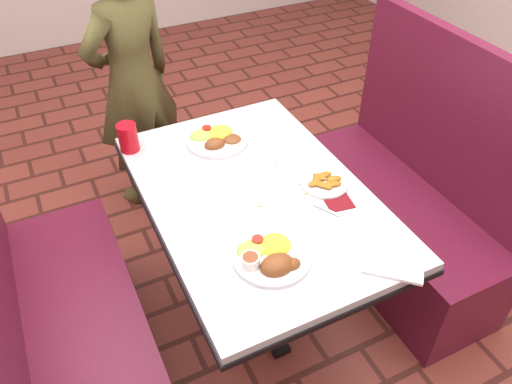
% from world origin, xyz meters
% --- Properties ---
extents(dining_table, '(0.81, 1.21, 0.75)m').
position_xyz_m(dining_table, '(0.00, 0.00, 0.65)').
color(dining_table, silver).
rests_on(dining_table, ground).
extents(booth_bench_left, '(0.47, 1.20, 1.17)m').
position_xyz_m(booth_bench_left, '(-0.80, 0.00, 0.33)').
color(booth_bench_left, maroon).
rests_on(booth_bench_left, ground).
extents(booth_bench_right, '(0.47, 1.20, 1.17)m').
position_xyz_m(booth_bench_right, '(0.80, 0.00, 0.33)').
color(booth_bench_right, maroon).
rests_on(booth_bench_right, ground).
extents(diner_person, '(0.64, 0.54, 1.48)m').
position_xyz_m(diner_person, '(-0.18, 1.10, 0.74)').
color(diner_person, brown).
rests_on(diner_person, ground).
extents(near_dinner_plate, '(0.27, 0.27, 0.08)m').
position_xyz_m(near_dinner_plate, '(-0.11, -0.33, 0.78)').
color(near_dinner_plate, white).
rests_on(near_dinner_plate, dining_table).
extents(far_dinner_plate, '(0.27, 0.27, 0.07)m').
position_xyz_m(far_dinner_plate, '(-0.00, 0.39, 0.77)').
color(far_dinner_plate, white).
rests_on(far_dinner_plate, dining_table).
extents(plantain_plate, '(0.19, 0.19, 0.03)m').
position_xyz_m(plantain_plate, '(0.26, -0.08, 0.76)').
color(plantain_plate, white).
rests_on(plantain_plate, dining_table).
extents(maroon_napkin, '(0.11, 0.11, 0.00)m').
position_xyz_m(maroon_napkin, '(0.25, -0.19, 0.75)').
color(maroon_napkin, maroon).
rests_on(maroon_napkin, dining_table).
extents(spoon_utensil, '(0.06, 0.11, 0.00)m').
position_xyz_m(spoon_utensil, '(0.19, -0.21, 0.75)').
color(spoon_utensil, silver).
rests_on(spoon_utensil, dining_table).
extents(red_tumbler, '(0.08, 0.08, 0.12)m').
position_xyz_m(red_tumbler, '(-0.36, 0.49, 0.81)').
color(red_tumbler, red).
rests_on(red_tumbler, dining_table).
extents(paper_napkin, '(0.24, 0.24, 0.01)m').
position_xyz_m(paper_napkin, '(0.25, -0.53, 0.76)').
color(paper_napkin, white).
rests_on(paper_napkin, dining_table).
extents(knife_utensil, '(0.02, 0.16, 0.00)m').
position_xyz_m(knife_utensil, '(-0.03, -0.34, 0.76)').
color(knife_utensil, silver).
rests_on(knife_utensil, dining_table).
extents(fork_utensil, '(0.05, 0.16, 0.00)m').
position_xyz_m(fork_utensil, '(-0.11, -0.38, 0.76)').
color(fork_utensil, silver).
rests_on(fork_utensil, dining_table).
extents(lettuce_shreds, '(0.28, 0.32, 0.00)m').
position_xyz_m(lettuce_shreds, '(0.04, 0.06, 0.75)').
color(lettuce_shreds, '#73AC45').
rests_on(lettuce_shreds, dining_table).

